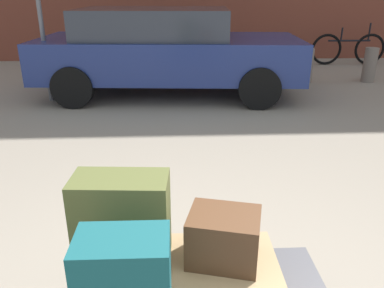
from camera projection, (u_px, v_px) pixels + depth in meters
suitcase_tan_stacked_top at (222, 276)px, 1.90m from camera, size 0.52×0.43×0.21m
suitcase_olive_rear_left at (124, 239)px, 1.82m from camera, size 0.44×0.25×0.63m
duffel_bag_brown_topmost_pile at (224, 237)px, 1.81m from camera, size 0.38×0.33×0.24m
parked_car at (166, 50)px, 6.58m from camera, size 4.42×2.16×1.42m
bicycle_leaning at (348, 49)px, 9.32m from camera, size 1.76×0.09×0.96m
bollard_kerb_near at (306, 66)px, 7.56m from camera, size 0.25×0.25×0.66m
bollard_kerb_mid at (370, 65)px, 7.62m from camera, size 0.25×0.25×0.66m
no_parking_sign at (39, 10)px, 5.96m from camera, size 0.49×0.13×2.28m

